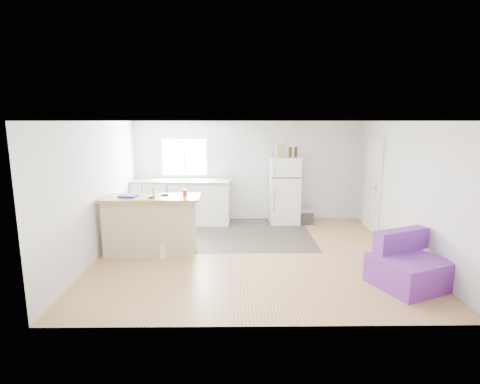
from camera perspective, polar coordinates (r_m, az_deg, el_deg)
name	(u,v)px	position (r m, az deg, el deg)	size (l,w,h in m)	color
room	(253,189)	(6.68, 2.00, 0.39)	(5.51, 5.01, 2.41)	olive
vinyl_zone	(217,233)	(8.18, -3.57, -6.31)	(4.05, 2.50, 0.00)	#302924
window	(184,157)	(9.17, -8.47, 5.32)	(1.18, 0.06, 0.98)	white
interior_door	(373,185)	(8.77, 19.59, 1.05)	(0.11, 0.92, 2.10)	white
ceiling_fixture	(192,123)	(7.81, -7.33, 10.38)	(0.30, 0.30, 0.07)	white
kitchen_cabinets	(182,201)	(8.99, -8.84, -1.39)	(2.37, 0.87, 1.34)	white
peninsula	(151,225)	(7.00, -13.46, -4.93)	(1.75, 0.69, 1.07)	tan
refrigerator	(284,190)	(8.94, 6.79, 0.26)	(0.69, 0.67, 1.57)	white
cooler	(303,216)	(9.01, 9.63, -3.66)	(0.47, 0.32, 0.36)	#2B2B2D
purple_seat	(408,267)	(6.15, 24.18, -10.36)	(1.21, 1.20, 0.77)	#6A2D94
cleaner_jug	(164,251)	(6.85, -11.58, -8.80)	(0.16, 0.13, 0.31)	silver
mop	(153,244)	(6.95, -13.09, -7.71)	(0.25, 0.36, 1.29)	green
red_cup	(185,193)	(6.81, -8.41, -0.09)	(0.08, 0.08, 0.12)	red
blue_tray	(128,196)	(6.92, -16.66, -0.61)	(0.30, 0.22, 0.04)	#131FB7
tool_a	(165,195)	(6.91, -11.36, -0.40)	(0.14, 0.05, 0.03)	black
tool_b	(151,198)	(6.72, -13.37, -0.82)	(0.10, 0.04, 0.03)	black
cardboard_box	(280,151)	(8.78, 6.18, 6.23)	(0.20, 0.10, 0.30)	tan
bottle_left	(290,152)	(8.73, 7.65, 6.01)	(0.07, 0.07, 0.25)	#321D09
bottle_right	(296,152)	(8.84, 8.52, 6.04)	(0.07, 0.07, 0.25)	#321D09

